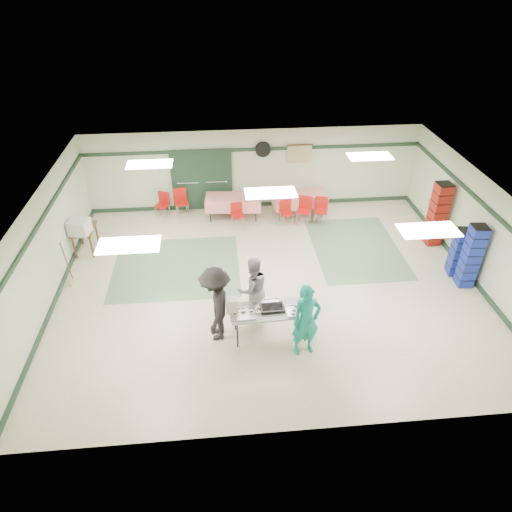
{
  "coord_description": "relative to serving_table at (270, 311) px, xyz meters",
  "views": [
    {
      "loc": [
        -1.24,
        -9.61,
        7.42
      ],
      "look_at": [
        -0.37,
        -0.3,
        1.12
      ],
      "focal_mm": 32.0,
      "sensor_mm": 36.0,
      "label": 1
    }
  ],
  "objects": [
    {
      "name": "floor",
      "position": [
        0.21,
        1.94,
        -0.71
      ],
      "size": [
        11.0,
        11.0,
        0.0
      ],
      "primitive_type": "plane",
      "color": "beige",
      "rests_on": "ground"
    },
    {
      "name": "ceiling",
      "position": [
        0.21,
        1.94,
        1.99
      ],
      "size": [
        11.0,
        11.0,
        0.0
      ],
      "primitive_type": "plane",
      "rotation": [
        3.14,
        0.0,
        0.0
      ],
      "color": "white",
      "rests_on": "wall_back"
    },
    {
      "name": "wall_back",
      "position": [
        0.21,
        6.44,
        0.64
      ],
      "size": [
        11.0,
        0.0,
        11.0
      ],
      "primitive_type": "plane",
      "rotation": [
        1.57,
        0.0,
        0.0
      ],
      "color": "beige",
      "rests_on": "floor"
    },
    {
      "name": "wall_front",
      "position": [
        0.21,
        -2.56,
        0.64
      ],
      "size": [
        11.0,
        0.0,
        11.0
      ],
      "primitive_type": "plane",
      "rotation": [
        -1.57,
        0.0,
        0.0
      ],
      "color": "beige",
      "rests_on": "floor"
    },
    {
      "name": "wall_left",
      "position": [
        -5.29,
        1.94,
        0.64
      ],
      "size": [
        0.0,
        9.0,
        9.0
      ],
      "primitive_type": "plane",
      "rotation": [
        1.57,
        0.0,
        1.57
      ],
      "color": "beige",
      "rests_on": "floor"
    },
    {
      "name": "wall_right",
      "position": [
        5.71,
        1.94,
        0.64
      ],
      "size": [
        0.0,
        9.0,
        9.0
      ],
      "primitive_type": "plane",
      "rotation": [
        1.57,
        0.0,
        -1.57
      ],
      "color": "beige",
      "rests_on": "floor"
    },
    {
      "name": "trim_back",
      "position": [
        0.21,
        6.41,
        1.34
      ],
      "size": [
        11.0,
        0.06,
        0.1
      ],
      "primitive_type": "cube",
      "color": "#1C3424",
      "rests_on": "wall_back"
    },
    {
      "name": "baseboard_back",
      "position": [
        0.21,
        6.41,
        -0.65
      ],
      "size": [
        11.0,
        0.06,
        0.12
      ],
      "primitive_type": "cube",
      "color": "#1C3424",
      "rests_on": "floor"
    },
    {
      "name": "trim_left",
      "position": [
        -5.26,
        1.94,
        1.34
      ],
      "size": [
        0.06,
        9.0,
        0.1
      ],
      "primitive_type": "cube",
      "rotation": [
        0.0,
        0.0,
        1.57
      ],
      "color": "#1C3424",
      "rests_on": "wall_back"
    },
    {
      "name": "baseboard_left",
      "position": [
        -5.26,
        1.94,
        -0.65
      ],
      "size": [
        0.06,
        9.0,
        0.12
      ],
      "primitive_type": "cube",
      "rotation": [
        0.0,
        0.0,
        1.57
      ],
      "color": "#1C3424",
      "rests_on": "floor"
    },
    {
      "name": "trim_right",
      "position": [
        5.68,
        1.94,
        1.34
      ],
      "size": [
        0.06,
        9.0,
        0.1
      ],
      "primitive_type": "cube",
      "rotation": [
        0.0,
        0.0,
        1.57
      ],
      "color": "#1C3424",
      "rests_on": "wall_back"
    },
    {
      "name": "baseboard_right",
      "position": [
        5.68,
        1.94,
        -0.65
      ],
      "size": [
        0.06,
        9.0,
        0.12
      ],
      "primitive_type": "cube",
      "rotation": [
        0.0,
        0.0,
        1.57
      ],
      "color": "#1C3424",
      "rests_on": "floor"
    },
    {
      "name": "green_patch_a",
      "position": [
        -2.29,
        2.94,
        -0.71
      ],
      "size": [
        3.5,
        3.0,
        0.01
      ],
      "primitive_type": "cube",
      "color": "#638561",
      "rests_on": "floor"
    },
    {
      "name": "green_patch_b",
      "position": [
        3.01,
        3.44,
        -0.71
      ],
      "size": [
        2.5,
        3.5,
        0.01
      ],
      "primitive_type": "cube",
      "color": "#638561",
      "rests_on": "floor"
    },
    {
      "name": "double_door_left",
      "position": [
        -1.99,
        6.38,
        0.34
      ],
      "size": [
        0.9,
        0.06,
        2.1
      ],
      "primitive_type": "cube",
      "color": "gray",
      "rests_on": "floor"
    },
    {
      "name": "double_door_right",
      "position": [
        -1.04,
        6.38,
        0.34
      ],
      "size": [
        0.9,
        0.06,
        2.1
      ],
      "primitive_type": "cube",
      "color": "gray",
      "rests_on": "floor"
    },
    {
      "name": "door_frame",
      "position": [
        -1.52,
        6.36,
        0.34
      ],
      "size": [
        2.0,
        0.03,
        2.15
      ],
      "primitive_type": "cube",
      "color": "#1C3424",
      "rests_on": "floor"
    },
    {
      "name": "wall_fan",
      "position": [
        0.51,
        6.38,
        1.34
      ],
      "size": [
        0.5,
        0.1,
        0.5
      ],
      "primitive_type": "cylinder",
      "rotation": [
        1.57,
        0.0,
        0.0
      ],
      "color": "black",
      "rests_on": "wall_back"
    },
    {
      "name": "scroll_banner",
      "position": [
        1.71,
        6.38,
        1.14
      ],
      "size": [
        0.8,
        0.02,
        0.6
      ],
      "primitive_type": "cube",
      "color": "tan",
      "rests_on": "wall_back"
    },
    {
      "name": "serving_table",
      "position": [
        0.0,
        0.0,
        0.0
      ],
      "size": [
        1.81,
        0.79,
        0.76
      ],
      "rotation": [
        0.0,
        0.0,
        0.04
      ],
      "color": "#A8A7A3",
      "rests_on": "floor"
    },
    {
      "name": "sheet_tray_right",
      "position": [
        0.62,
        -0.11,
        0.06
      ],
      "size": [
        0.54,
        0.42,
        0.02
      ],
      "primitive_type": "cube",
      "rotation": [
        0.0,
        0.0,
        0.04
      ],
      "color": "silver",
      "rests_on": "serving_table"
    },
    {
      "name": "sheet_tray_mid",
      "position": [
        -0.07,
        0.13,
        0.06
      ],
      "size": [
        0.62,
        0.48,
        0.02
      ],
      "primitive_type": "cube",
      "rotation": [
        0.0,
        0.0,
        0.04
      ],
      "color": "silver",
      "rests_on": "serving_table"
    },
    {
      "name": "sheet_tray_left",
      "position": [
        -0.62,
        -0.11,
        0.06
      ],
      "size": [
        0.57,
        0.44,
        0.02
      ],
      "primitive_type": "cube",
      "rotation": [
        0.0,
        0.0,
        0.04
      ],
      "color": "silver",
      "rests_on": "serving_table"
    },
    {
      "name": "baking_pan",
      "position": [
        0.05,
        0.01,
        0.09
      ],
      "size": [
        0.54,
        0.35,
        0.08
      ],
      "primitive_type": "cube",
      "rotation": [
        0.0,
        0.0,
        0.04
      ],
      "color": "black",
      "rests_on": "serving_table"
    },
    {
      "name": "foam_box_stack",
      "position": [
        -0.84,
        0.04,
        0.23
      ],
      "size": [
        0.27,
        0.25,
        0.36
      ],
      "primitive_type": "cube",
      "rotation": [
        0.0,
        0.0,
        0.04
      ],
      "color": "white",
      "rests_on": "serving_table"
    },
    {
      "name": "volunteer_teal",
      "position": [
        0.7,
        -0.55,
        0.16
      ],
      "size": [
        0.71,
        0.54,
        1.75
      ],
      "primitive_type": "imported",
      "rotation": [
        0.0,
        0.0,
        0.21
      ],
      "color": "teal",
      "rests_on": "floor"
    },
    {
      "name": "volunteer_grey",
      "position": [
        -0.33,
        0.7,
        0.12
      ],
      "size": [
        0.97,
        0.86,
        1.66
      ],
      "primitive_type": "imported",
      "rotation": [
        0.0,
        0.0,
        3.49
      ],
      "color": "gray",
      "rests_on": "floor"
    },
    {
      "name": "volunteer_dark",
      "position": [
        -1.2,
        0.1,
        0.22
      ],
      "size": [
        0.79,
        1.26,
        1.86
      ],
      "primitive_type": "imported",
      "rotation": [
        0.0,
        0.0,
        -1.65
      ],
      "color": "black",
      "rests_on": "floor"
    },
    {
      "name": "dining_table_a",
      "position": [
        1.66,
        5.66,
        -0.14
      ],
      "size": [
        1.8,
        0.94,
        0.77
      ],
      "rotation": [
        0.0,
        0.0,
        0.1
      ],
      "color": "red",
      "rests_on": "floor"
    },
    {
      "name": "dining_table_b",
      "position": [
        -0.54,
        5.66,
        -0.14
      ],
      "size": [
        1.84,
        0.93,
        0.77
      ],
      "rotation": [
        0.0,
        0.0,
        -0.08
      ],
      "color": "red",
      "rests_on": "floor"
    },
    {
      "name": "chair_a",
      "position": [
        1.73,
        5.09,
        -0.15
      ],
      "size": [
        0.56,
        0.56,
        0.92
      ],
      "rotation": [
        0.0,
        0.0,
        -0.4
      ],
      "color": "#B00E12",
      "rests_on": "floor"
    },
    {
      "name": "chair_b",
      "position": [
        1.12,
        5.09,
        -0.22
      ],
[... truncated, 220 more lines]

